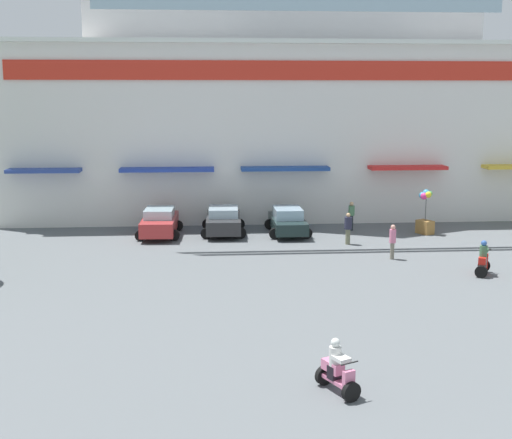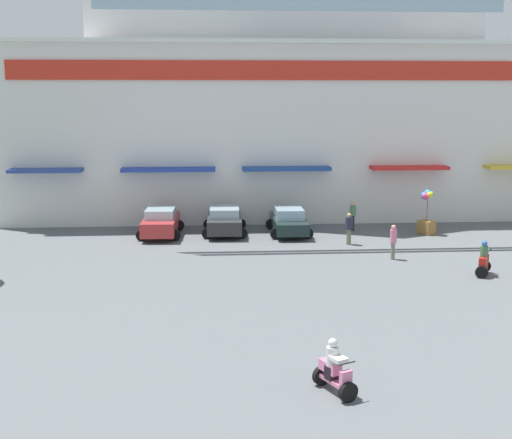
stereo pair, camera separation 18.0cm
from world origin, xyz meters
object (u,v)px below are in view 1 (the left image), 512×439
at_px(parked_car_0, 160,222).
at_px(balloon_vendor_cart, 425,215).
at_px(pedestrian_1, 351,214).
at_px(parked_car_1, 223,220).
at_px(parked_car_2, 288,221).
at_px(pedestrian_3, 348,227).
at_px(pedestrian_0, 393,239).
at_px(scooter_rider_2, 337,371).
at_px(scooter_rider_3, 483,260).

relative_size(parked_car_0, balloon_vendor_cart, 1.76).
xyz_separation_m(parked_car_0, balloon_vendor_cart, (14.58, -0.51, 0.26)).
bearing_deg(parked_car_0, pedestrian_1, 3.76).
height_order(parked_car_1, pedestrian_1, pedestrian_1).
bearing_deg(balloon_vendor_cart, parked_car_2, 176.14).
relative_size(pedestrian_3, balloon_vendor_cart, 0.66).
bearing_deg(pedestrian_1, pedestrian_3, -104.93).
distance_m(parked_car_1, pedestrian_0, 10.00).
bearing_deg(balloon_vendor_cart, pedestrian_3, -154.38).
distance_m(parked_car_1, parked_car_2, 3.54).
xyz_separation_m(scooter_rider_2, pedestrian_3, (3.93, 17.25, 0.32)).
bearing_deg(pedestrian_0, pedestrian_3, 113.25).
distance_m(scooter_rider_2, pedestrian_0, 14.96).
xyz_separation_m(parked_car_1, pedestrian_0, (7.72, -6.35, 0.19)).
relative_size(scooter_rider_2, scooter_rider_3, 0.95).
bearing_deg(pedestrian_3, pedestrian_0, -66.75).
relative_size(scooter_rider_2, pedestrian_3, 0.89).
relative_size(pedestrian_0, pedestrian_1, 1.00).
xyz_separation_m(parked_car_1, pedestrian_3, (6.31, -3.07, 0.16)).
xyz_separation_m(parked_car_2, scooter_rider_3, (7.28, -9.13, -0.10)).
bearing_deg(parked_car_2, pedestrian_1, 10.79).
bearing_deg(parked_car_1, pedestrian_1, 3.53).
relative_size(scooter_rider_3, balloon_vendor_cart, 0.62).
bearing_deg(parked_car_1, scooter_rider_3, -40.95).
bearing_deg(parked_car_1, balloon_vendor_cart, -3.97).
relative_size(parked_car_1, balloon_vendor_cart, 1.70).
relative_size(parked_car_0, parked_car_2, 1.00).
bearing_deg(balloon_vendor_cart, parked_car_0, 177.98).
height_order(parked_car_1, scooter_rider_2, parked_car_1).
bearing_deg(parked_car_2, scooter_rider_2, -93.29).
distance_m(parked_car_0, pedestrian_1, 10.74).
bearing_deg(scooter_rider_2, balloon_vendor_cart, 65.95).
height_order(parked_car_0, scooter_rider_3, scooter_rider_3).
distance_m(parked_car_1, balloon_vendor_cart, 11.13).
bearing_deg(balloon_vendor_cart, parked_car_1, 176.03).
xyz_separation_m(scooter_rider_2, scooter_rider_3, (8.44, 10.93, 0.04)).
relative_size(parked_car_0, scooter_rider_3, 2.82).
xyz_separation_m(parked_car_2, pedestrian_1, (3.71, 0.71, 0.20)).
distance_m(parked_car_2, balloon_vendor_cart, 7.59).
xyz_separation_m(parked_car_0, pedestrian_1, (10.72, 0.70, 0.17)).
xyz_separation_m(parked_car_1, parked_car_2, (3.53, -0.26, -0.02)).
relative_size(parked_car_1, scooter_rider_2, 2.89).
distance_m(parked_car_2, pedestrian_0, 7.40).
height_order(parked_car_0, pedestrian_3, pedestrian_3).
height_order(parked_car_0, pedestrian_1, pedestrian_1).
bearing_deg(pedestrian_1, balloon_vendor_cart, -17.54).
height_order(parked_car_2, scooter_rider_2, parked_car_2).
height_order(scooter_rider_2, balloon_vendor_cart, balloon_vendor_cart).
distance_m(scooter_rider_3, pedestrian_0, 4.35).
bearing_deg(pedestrian_0, parked_car_0, 151.42).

